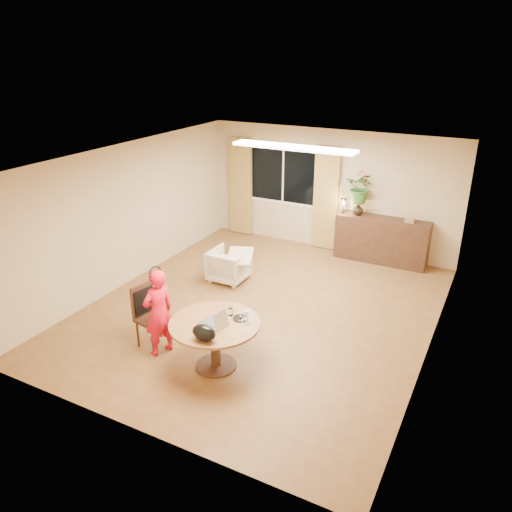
{
  "coord_description": "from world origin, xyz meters",
  "views": [
    {
      "loc": [
        3.38,
        -6.69,
        4.17
      ],
      "look_at": [
        0.0,
        -0.2,
        1.07
      ],
      "focal_mm": 35.0,
      "sensor_mm": 36.0,
      "label": 1
    }
  ],
  "objects": [
    {
      "name": "floor",
      "position": [
        0.0,
        0.0,
        0.0
      ],
      "size": [
        6.5,
        6.5,
        0.0
      ],
      "primitive_type": "plane",
      "color": "brown",
      "rests_on": "ground"
    },
    {
      "name": "ceiling",
      "position": [
        0.0,
        0.0,
        2.6
      ],
      "size": [
        6.5,
        6.5,
        0.0
      ],
      "primitive_type": "plane",
      "rotation": [
        3.14,
        0.0,
        0.0
      ],
      "color": "white",
      "rests_on": "wall_back"
    },
    {
      "name": "wall_back",
      "position": [
        0.0,
        3.25,
        1.3
      ],
      "size": [
        5.5,
        0.0,
        5.5
      ],
      "primitive_type": "plane",
      "rotation": [
        1.57,
        0.0,
        0.0
      ],
      "color": "tan",
      "rests_on": "floor"
    },
    {
      "name": "wall_left",
      "position": [
        -2.75,
        0.0,
        1.3
      ],
      "size": [
        0.0,
        6.5,
        6.5
      ],
      "primitive_type": "plane",
      "rotation": [
        1.57,
        0.0,
        1.57
      ],
      "color": "tan",
      "rests_on": "floor"
    },
    {
      "name": "wall_right",
      "position": [
        2.75,
        0.0,
        1.3
      ],
      "size": [
        0.0,
        6.5,
        6.5
      ],
      "primitive_type": "plane",
      "rotation": [
        1.57,
        0.0,
        -1.57
      ],
      "color": "tan",
      "rests_on": "floor"
    },
    {
      "name": "window",
      "position": [
        -1.1,
        3.23,
        1.5
      ],
      "size": [
        1.7,
        0.03,
        1.3
      ],
      "color": "white",
      "rests_on": "wall_back"
    },
    {
      "name": "curtain_left",
      "position": [
        -2.15,
        3.15,
        1.15
      ],
      "size": [
        0.55,
        0.08,
        2.25
      ],
      "primitive_type": "cube",
      "color": "olive",
      "rests_on": "wall_back"
    },
    {
      "name": "curtain_right",
      "position": [
        -0.05,
        3.15,
        1.15
      ],
      "size": [
        0.55,
        0.08,
        2.25
      ],
      "primitive_type": "cube",
      "color": "olive",
      "rests_on": "wall_back"
    },
    {
      "name": "ceiling_panel",
      "position": [
        0.0,
        1.2,
        2.57
      ],
      "size": [
        2.2,
        0.35,
        0.05
      ],
      "primitive_type": "cube",
      "color": "white",
      "rests_on": "ceiling"
    },
    {
      "name": "dining_table",
      "position": [
        0.18,
        -1.75,
        0.56
      ],
      "size": [
        1.25,
        1.25,
        0.71
      ],
      "color": "brown",
      "rests_on": "floor"
    },
    {
      "name": "dining_chair",
      "position": [
        -0.92,
        -1.72,
        0.48
      ],
      "size": [
        0.54,
        0.5,
        0.96
      ],
      "primitive_type": null,
      "rotation": [
        0.0,
        0.0,
        -0.19
      ],
      "color": "black",
      "rests_on": "floor"
    },
    {
      "name": "child",
      "position": [
        -0.73,
        -1.81,
        0.66
      ],
      "size": [
        0.56,
        0.45,
        1.32
      ],
      "primitive_type": "imported",
      "rotation": [
        0.0,
        0.0,
        -1.89
      ],
      "color": "red",
      "rests_on": "floor"
    },
    {
      "name": "laptop",
      "position": [
        0.17,
        -1.79,
        0.83
      ],
      "size": [
        0.4,
        0.31,
        0.24
      ],
      "primitive_type": null,
      "rotation": [
        0.0,
        0.0,
        -0.23
      ],
      "color": "#B7B7BC",
      "rests_on": "dining_table"
    },
    {
      "name": "tumbler",
      "position": [
        0.27,
        -1.48,
        0.76
      ],
      "size": [
        0.07,
        0.07,
        0.1
      ],
      "primitive_type": null,
      "rotation": [
        0.0,
        0.0,
        0.01
      ],
      "color": "white",
      "rests_on": "dining_table"
    },
    {
      "name": "wine_glass",
      "position": [
        0.59,
        -1.58,
        0.82
      ],
      "size": [
        0.08,
        0.08,
        0.21
      ],
      "primitive_type": null,
      "rotation": [
        0.0,
        0.0,
        -0.04
      ],
      "color": "white",
      "rests_on": "dining_table"
    },
    {
      "name": "pot_lid",
      "position": [
        0.44,
        -1.5,
        0.73
      ],
      "size": [
        0.22,
        0.22,
        0.03
      ],
      "primitive_type": null,
      "rotation": [
        0.0,
        0.0,
        -0.07
      ],
      "color": "white",
      "rests_on": "dining_table"
    },
    {
      "name": "handbag",
      "position": [
        0.29,
        -2.19,
        0.82
      ],
      "size": [
        0.36,
        0.25,
        0.22
      ],
      "primitive_type": null,
      "rotation": [
        0.0,
        0.0,
        0.19
      ],
      "color": "black",
      "rests_on": "dining_table"
    },
    {
      "name": "armchair",
      "position": [
        -1.08,
        0.76,
        0.31
      ],
      "size": [
        0.68,
        0.69,
        0.63
      ],
      "primitive_type": "imported",
      "rotation": [
        0.0,
        0.0,
        3.15
      ],
      "color": "#BCB495",
      "rests_on": "floor"
    },
    {
      "name": "throw",
      "position": [
        -0.82,
        0.74,
        0.64
      ],
      "size": [
        0.61,
        0.67,
        0.03
      ],
      "primitive_type": null,
      "rotation": [
        0.0,
        0.0,
        0.36
      ],
      "color": "beige",
      "rests_on": "armchair"
    },
    {
      "name": "sideboard",
      "position": [
        1.25,
        3.01,
        0.47
      ],
      "size": [
        1.88,
        0.46,
        0.94
      ],
      "primitive_type": "cube",
      "color": "black",
      "rests_on": "floor"
    },
    {
      "name": "vase",
      "position": [
        0.7,
        3.01,
        1.06
      ],
      "size": [
        0.24,
        0.24,
        0.25
      ],
      "primitive_type": "imported",
      "rotation": [
        0.0,
        0.0,
        -0.02
      ],
      "color": "black",
      "rests_on": "sideboard"
    },
    {
      "name": "bouquet",
      "position": [
        0.73,
        3.01,
        1.52
      ],
      "size": [
        0.63,
        0.56,
        0.66
      ],
      "primitive_type": "imported",
      "rotation": [
        0.0,
        0.0,
        -0.08
      ],
      "color": "#225C23",
      "rests_on": "vase"
    },
    {
      "name": "book_stack",
      "position": [
        1.77,
        3.01,
        0.98
      ],
      "size": [
        0.2,
        0.16,
        0.08
      ],
      "primitive_type": null,
      "rotation": [
        0.0,
        0.0,
        -0.08
      ],
      "color": "olive",
      "rests_on": "sideboard"
    },
    {
      "name": "desk_lamp",
      "position": [
        0.41,
        2.96,
        1.1
      ],
      "size": [
        0.14,
        0.14,
        0.33
      ],
      "primitive_type": null,
      "rotation": [
        0.0,
        0.0,
        0.06
      ],
      "color": "black",
      "rests_on": "sideboard"
    }
  ]
}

